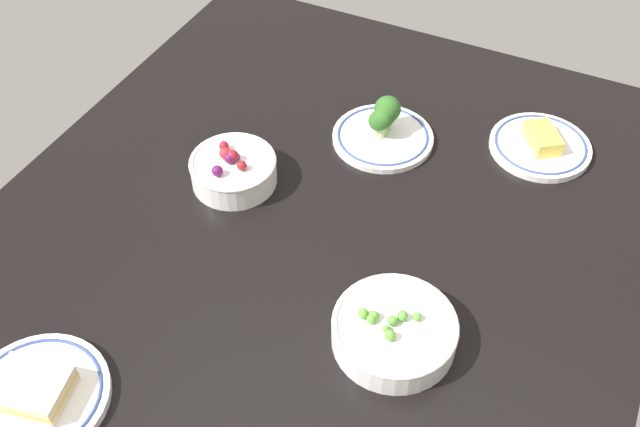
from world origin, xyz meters
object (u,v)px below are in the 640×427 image
plate_broccoli (383,129)px  plate_sandwich (35,395)px  plate_cheese (540,145)px  bowl_peas (394,331)px  bowl_berries (233,169)px

plate_broccoli → plate_sandwich: plate_broccoli is taller
plate_broccoli → plate_cheese: size_ratio=1.02×
plate_sandwich → bowl_peas: bearing=126.9°
bowl_berries → plate_cheese: bearing=124.5°
bowl_peas → bowl_berries: bowl_berries is taller
plate_cheese → plate_broccoli: bearing=-69.9°
bowl_peas → plate_cheese: (-49.21, 8.47, -1.34)cm
plate_sandwich → bowl_berries: bearing=177.3°
plate_broccoli → plate_sandwich: bearing=-16.9°
plate_broccoli → plate_sandwich: (68.57, -20.85, -0.98)cm
bowl_peas → plate_cheese: size_ratio=0.98×
bowl_peas → plate_sandwich: 48.41cm
plate_broccoli → bowl_berries: 28.22cm
plate_broccoli → plate_cheese: bearing=110.1°
plate_broccoli → bowl_berries: bearing=-41.3°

